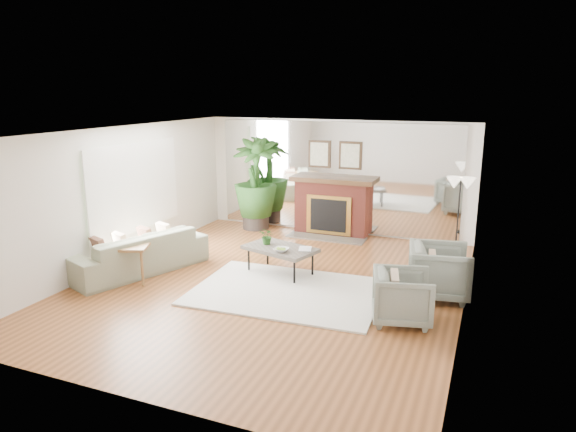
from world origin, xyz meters
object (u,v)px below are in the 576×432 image
at_px(armchair_front, 402,297).
at_px(floor_lamp, 460,190).
at_px(armchair_back, 439,271).
at_px(potted_ficus, 255,181).
at_px(side_table, 132,251).
at_px(fireplace, 331,205).
at_px(sofa, 138,252).
at_px(coffee_table, 280,249).

height_order(armchair_front, floor_lamp, floor_lamp).
height_order(armchair_back, potted_ficus, potted_ficus).
bearing_deg(potted_ficus, side_table, -96.56).
height_order(fireplace, sofa, fireplace).
distance_m(armchair_front, floor_lamp, 3.21).
xyz_separation_m(coffee_table, sofa, (-2.39, -0.80, -0.09)).
height_order(armchair_front, side_table, armchair_front).
bearing_deg(potted_ficus, armchair_front, -42.74).
xyz_separation_m(potted_ficus, floor_lamp, (4.47, -0.67, 0.23)).
bearing_deg(floor_lamp, fireplace, 162.84).
distance_m(armchair_back, floor_lamp, 2.14).
bearing_deg(floor_lamp, armchair_front, -98.88).
distance_m(armchair_back, armchair_front, 1.15).
relative_size(fireplace, coffee_table, 1.50).
relative_size(fireplace, potted_ficus, 0.98).
bearing_deg(armchair_back, fireplace, 33.29).
bearing_deg(side_table, potted_ficus, 83.44).
bearing_deg(floor_lamp, coffee_table, -145.23).
bearing_deg(armchair_back, potted_ficus, 49.21).
bearing_deg(coffee_table, potted_ficus, 123.37).
xyz_separation_m(sofa, potted_ficus, (0.68, 3.39, 0.76)).
relative_size(side_table, floor_lamp, 0.46).
distance_m(fireplace, coffee_table, 2.76).
bearing_deg(sofa, floor_lamp, 138.34).
relative_size(armchair_back, floor_lamp, 0.57).
bearing_deg(potted_ficus, armchair_back, -30.78).
bearing_deg(armchair_front, sofa, 72.03).
distance_m(sofa, potted_ficus, 3.54).
height_order(coffee_table, side_table, side_table).
bearing_deg(fireplace, floor_lamp, -17.16).
distance_m(fireplace, armchair_front, 4.46).
bearing_deg(sofa, side_table, 49.18).
height_order(coffee_table, armchair_front, armchair_front).
relative_size(sofa, armchair_front, 3.06).
height_order(side_table, potted_ficus, potted_ficus).
bearing_deg(sofa, potted_ficus, -170.85).
distance_m(armchair_back, potted_ficus, 5.13).
xyz_separation_m(armchair_back, armchair_front, (-0.37, -1.09, -0.05)).
bearing_deg(fireplace, coffee_table, -91.24).
bearing_deg(coffee_table, sofa, -161.60).
relative_size(sofa, armchair_back, 2.68).
distance_m(coffee_table, sofa, 2.52).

